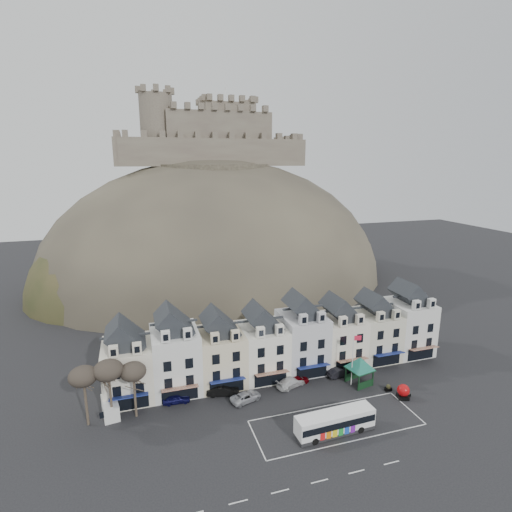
{
  "coord_description": "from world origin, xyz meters",
  "views": [
    {
      "loc": [
        -21.67,
        -39.22,
        33.41
      ],
      "look_at": [
        -1.96,
        24.0,
        17.54
      ],
      "focal_mm": 28.0,
      "sensor_mm": 36.0,
      "label": 1
    }
  ],
  "objects": [
    {
      "name": "ground",
      "position": [
        0.0,
        0.0,
        0.0
      ],
      "size": [
        300.0,
        300.0,
        0.0
      ],
      "primitive_type": "plane",
      "color": "black",
      "rests_on": "ground"
    },
    {
      "name": "coach_bay_markings",
      "position": [
        2.0,
        1.25,
        0.0
      ],
      "size": [
        22.0,
        7.5,
        0.01
      ],
      "primitive_type": "cube",
      "color": "silver",
      "rests_on": "ground"
    },
    {
      "name": "townhouse_terrace",
      "position": [
        0.15,
        15.97,
        5.3
      ],
      "size": [
        54.4,
        9.35,
        11.8
      ],
      "color": "white",
      "rests_on": "ground"
    },
    {
      "name": "castle_hill",
      "position": [
        1.25,
        68.95,
        0.11
      ],
      "size": [
        100.0,
        76.0,
        68.0
      ],
      "color": "#36322A",
      "rests_on": "ground"
    },
    {
      "name": "castle",
      "position": [
        0.51,
        75.93,
        40.19
      ],
      "size": [
        50.2,
        22.2,
        22.0
      ],
      "color": "brown",
      "rests_on": "ground"
    },
    {
      "name": "tree_left_far",
      "position": [
        -29.0,
        10.5,
        6.9
      ],
      "size": [
        3.61,
        3.61,
        8.24
      ],
      "color": "#3E3227",
      "rests_on": "ground"
    },
    {
      "name": "tree_left_mid",
      "position": [
        -26.0,
        10.5,
        7.24
      ],
      "size": [
        3.78,
        3.78,
        8.64
      ],
      "color": "#3E3227",
      "rests_on": "ground"
    },
    {
      "name": "tree_left_near",
      "position": [
        -23.0,
        10.5,
        6.55
      ],
      "size": [
        3.43,
        3.43,
        7.84
      ],
      "color": "#3E3227",
      "rests_on": "ground"
    },
    {
      "name": "bus",
      "position": [
        0.78,
        -0.46,
        1.61
      ],
      "size": [
        10.42,
        2.8,
        2.92
      ],
      "rotation": [
        0.0,
        0.0,
        0.04
      ],
      "color": "#262628",
      "rests_on": "ground"
    },
    {
      "name": "bus_shelter",
      "position": [
        9.84,
        8.67,
        3.42
      ],
      "size": [
        6.81,
        6.81,
        4.41
      ],
      "rotation": [
        0.0,
        0.0,
        0.2
      ],
      "color": "black",
      "rests_on": "ground"
    },
    {
      "name": "red_buoy",
      "position": [
        13.8,
        3.35,
        1.11
      ],
      "size": [
        1.83,
        1.83,
        2.16
      ],
      "rotation": [
        0.0,
        0.0,
        -0.31
      ],
      "color": "black",
      "rests_on": "ground"
    },
    {
      "name": "flagpole",
      "position": [
        8.59,
        8.67,
        4.78
      ],
      "size": [
        1.19,
        0.31,
        8.37
      ],
      "rotation": [
        0.0,
        0.0,
        -0.2
      ],
      "color": "silver",
      "rests_on": "ground"
    },
    {
      "name": "white_van",
      "position": [
        -26.3,
        11.94,
        1.02
      ],
      "size": [
        2.59,
        4.69,
        2.03
      ],
      "rotation": [
        0.0,
        0.0,
        0.15
      ],
      "color": "white",
      "rests_on": "ground"
    },
    {
      "name": "planter_west",
      "position": [
        14.68,
        3.5,
        0.44
      ],
      "size": [
        0.92,
        0.63,
        0.91
      ],
      "rotation": [
        0.0,
        0.0,
        -0.03
      ],
      "color": "black",
      "rests_on": "ground"
    },
    {
      "name": "planter_east",
      "position": [
        13.0,
        5.68,
        0.48
      ],
      "size": [
        1.05,
        0.7,
        1.0
      ],
      "rotation": [
        0.0,
        0.0,
        -0.1
      ],
      "color": "black",
      "rests_on": "ground"
    },
    {
      "name": "car_navy",
      "position": [
        -17.53,
        12.0,
        0.66
      ],
      "size": [
        3.94,
        1.78,
        1.31
      ],
      "primitive_type": "imported",
      "rotation": [
        0.0,
        0.0,
        1.51
      ],
      "color": "#0E0D44",
      "rests_on": "ground"
    },
    {
      "name": "car_black",
      "position": [
        -10.8,
        11.92,
        0.77
      ],
      "size": [
        4.95,
        2.76,
        1.55
      ],
      "primitive_type": "imported",
      "rotation": [
        0.0,
        0.0,
        1.32
      ],
      "color": "black",
      "rests_on": "ground"
    },
    {
      "name": "car_silver",
      "position": [
        -7.99,
        9.5,
        0.64
      ],
      "size": [
        4.94,
        3.38,
        1.27
      ],
      "primitive_type": "imported",
      "rotation": [
        0.0,
        0.0,
        1.88
      ],
      "color": "#B3B5BC",
      "rests_on": "ground"
    },
    {
      "name": "car_white",
      "position": [
        -0.4,
        11.11,
        0.71
      ],
      "size": [
        5.27,
        3.48,
        1.42
      ],
      "primitive_type": "imported",
      "rotation": [
        0.0,
        0.0,
        1.91
      ],
      "color": "silver",
      "rests_on": "ground"
    },
    {
      "name": "car_maroon",
      "position": [
        0.8,
        11.37,
        0.62
      ],
      "size": [
        3.89,
        2.22,
        1.25
      ],
      "primitive_type": "imported",
      "rotation": [
        0.0,
        0.0,
        1.79
      ],
      "color": "#65050B",
      "rests_on": "ground"
    },
    {
      "name": "car_charcoal",
      "position": [
        8.25,
        11.53,
        0.75
      ],
      "size": [
        4.67,
        2.03,
        1.5
      ],
      "primitive_type": "imported",
      "rotation": [
        0.0,
        0.0,
        1.67
      ],
      "color": "black",
      "rests_on": "ground"
    }
  ]
}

